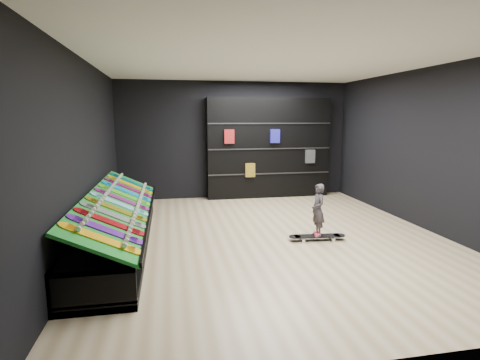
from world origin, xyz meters
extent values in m
cube|color=tan|center=(0.00, 0.00, 0.00)|extent=(6.00, 7.00, 0.01)
cube|color=white|center=(0.00, 0.00, 3.00)|extent=(6.00, 7.00, 0.01)
cube|color=black|center=(0.00, 3.50, 1.50)|extent=(6.00, 0.02, 3.00)
cube|color=black|center=(0.00, -3.50, 1.50)|extent=(6.00, 0.02, 3.00)
cube|color=black|center=(-3.00, 0.00, 1.50)|extent=(0.02, 7.00, 3.00)
cube|color=black|center=(3.00, 0.00, 1.50)|extent=(0.02, 7.00, 3.00)
cube|color=#10671B|center=(-2.50, 0.00, 0.71)|extent=(0.92, 4.50, 0.46)
cube|color=black|center=(0.86, 3.32, 1.29)|extent=(3.22, 0.38, 2.58)
imported|color=black|center=(0.74, -0.35, 0.36)|extent=(0.15, 0.21, 0.54)
camera|label=1|loc=(-1.72, -6.15, 2.08)|focal=28.00mm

